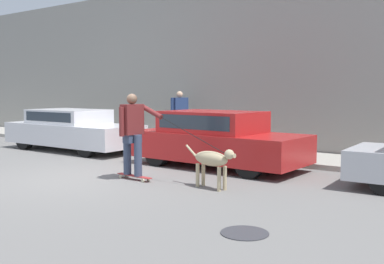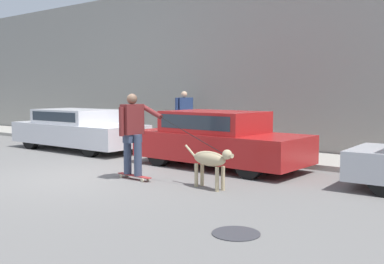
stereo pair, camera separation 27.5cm
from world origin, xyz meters
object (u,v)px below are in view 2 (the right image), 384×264
(parked_car_0, at_px, (77,130))
(parked_car_1, at_px, (219,140))
(pedestrian_with_bag, at_px, (184,116))
(skateboarder, at_px, (133,131))
(dog, at_px, (211,160))

(parked_car_0, distance_m, parked_car_1, 5.16)
(parked_car_1, xyz_separation_m, pedestrian_with_bag, (-2.64, 2.00, 0.39))
(parked_car_1, distance_m, skateboarder, 2.34)
(skateboarder, distance_m, pedestrian_with_bag, 4.72)
(parked_car_1, distance_m, pedestrian_with_bag, 3.33)
(parked_car_0, height_order, pedestrian_with_bag, pedestrian_with_bag)
(dog, relative_size, skateboarder, 0.47)
(parked_car_0, xyz_separation_m, parked_car_1, (5.16, 0.00, 0.03))
(dog, bearing_deg, skateboarder, -162.00)
(parked_car_1, bearing_deg, parked_car_0, -177.88)
(parked_car_0, bearing_deg, skateboarder, -26.12)
(dog, xyz_separation_m, skateboarder, (-1.76, -0.21, 0.46))
(parked_car_0, bearing_deg, dog, -17.83)
(parked_car_0, distance_m, skateboarder, 5.13)
(dog, height_order, pedestrian_with_bag, pedestrian_with_bag)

